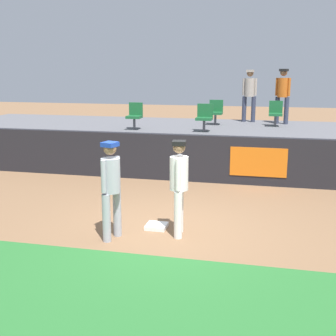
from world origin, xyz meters
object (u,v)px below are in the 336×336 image
(first_base, at_px, (157,226))
(player_fielder_home, at_px, (179,181))
(player_runner_visitor, at_px, (111,184))
(seat_front_center, at_px, (205,116))
(seat_front_left, at_px, (135,115))
(seat_back_right, at_px, (276,112))
(spectator_hooded, at_px, (283,92))
(spectator_capped, at_px, (249,92))
(seat_back_center, at_px, (216,111))

(first_base, bearing_deg, player_fielder_home, -25.69)
(player_runner_visitor, xyz_separation_m, seat_front_center, (0.80, 6.02, 0.63))
(first_base, distance_m, seat_front_left, 5.93)
(seat_back_right, distance_m, seat_front_left, 4.69)
(seat_front_center, relative_size, spectator_hooded, 0.45)
(seat_back_right, height_order, seat_front_center, same)
(player_fielder_home, height_order, player_runner_visitor, player_runner_visitor)
(seat_front_center, height_order, spectator_capped, spectator_capped)
(player_fielder_home, height_order, spectator_hooded, spectator_hooded)
(player_fielder_home, xyz_separation_m, seat_back_right, (1.75, 7.35, 0.63))
(first_base, height_order, seat_back_center, seat_back_center)
(spectator_hooded, bearing_deg, seat_back_center, 40.06)
(spectator_capped, bearing_deg, spectator_hooded, 169.14)
(first_base, height_order, spectator_hooded, spectator_hooded)
(seat_front_left, height_order, spectator_capped, spectator_capped)
(first_base, distance_m, seat_front_center, 5.56)
(player_fielder_home, xyz_separation_m, player_runner_visitor, (-1.16, -0.47, 0.01))
(seat_back_right, distance_m, seat_back_center, 2.00)
(spectator_capped, bearing_deg, player_runner_visitor, 83.54)
(player_runner_visitor, height_order, seat_back_right, seat_back_right)
(seat_front_left, bearing_deg, seat_back_right, 22.56)
(seat_back_right, xyz_separation_m, seat_front_center, (-2.12, -1.80, 0.00))
(seat_front_center, height_order, spectator_hooded, spectator_hooded)
(player_fielder_home, bearing_deg, seat_back_center, 174.93)
(player_fielder_home, distance_m, player_runner_visitor, 1.25)
(first_base, bearing_deg, seat_front_center, 88.49)
(seat_front_center, distance_m, seat_front_left, 2.22)
(player_runner_visitor, distance_m, seat_back_right, 8.37)
(player_fielder_home, relative_size, spectator_capped, 0.98)
(spectator_hooded, bearing_deg, first_base, 93.92)
(spectator_capped, bearing_deg, seat_front_center, 73.90)
(seat_back_right, bearing_deg, first_base, -107.61)
(seat_front_left, distance_m, spectator_hooded, 5.24)
(player_runner_visitor, bearing_deg, player_fielder_home, 128.84)
(player_fielder_home, relative_size, seat_front_center, 2.15)
(player_fielder_home, height_order, seat_front_left, seat_front_left)
(first_base, xyz_separation_m, seat_back_right, (2.26, 7.11, 1.64))
(spectator_hooded, bearing_deg, spectator_capped, 4.41)
(player_fielder_home, relative_size, seat_front_left, 2.15)
(seat_back_center, bearing_deg, spectator_hooded, 18.73)
(seat_back_center, xyz_separation_m, spectator_capped, (1.06, 1.10, 0.60))
(seat_front_center, distance_m, spectator_hooded, 3.50)
(first_base, relative_size, seat_back_right, 0.48)
(spectator_hooded, bearing_deg, player_runner_visitor, 91.30)
(player_fielder_home, relative_size, seat_back_center, 2.15)
(first_base, height_order, player_fielder_home, player_fielder_home)
(first_base, distance_m, player_fielder_home, 1.15)
(player_runner_visitor, distance_m, seat_back_center, 7.90)
(seat_back_center, relative_size, spectator_hooded, 0.45)
(player_fielder_home, distance_m, seat_front_center, 5.60)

